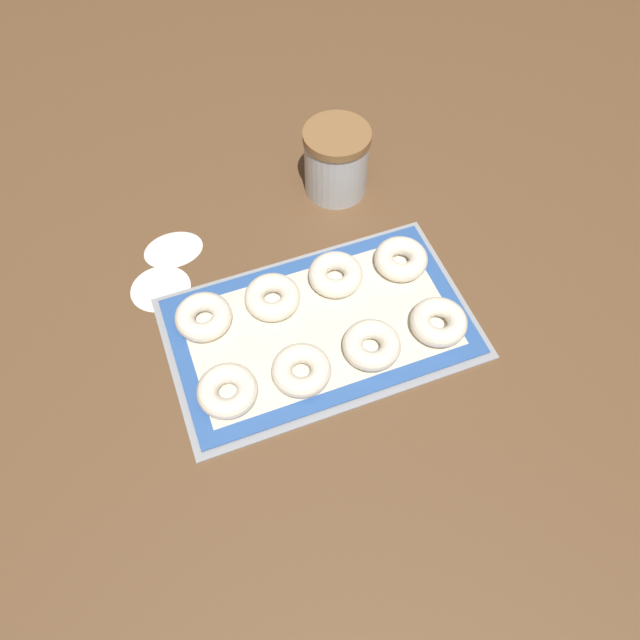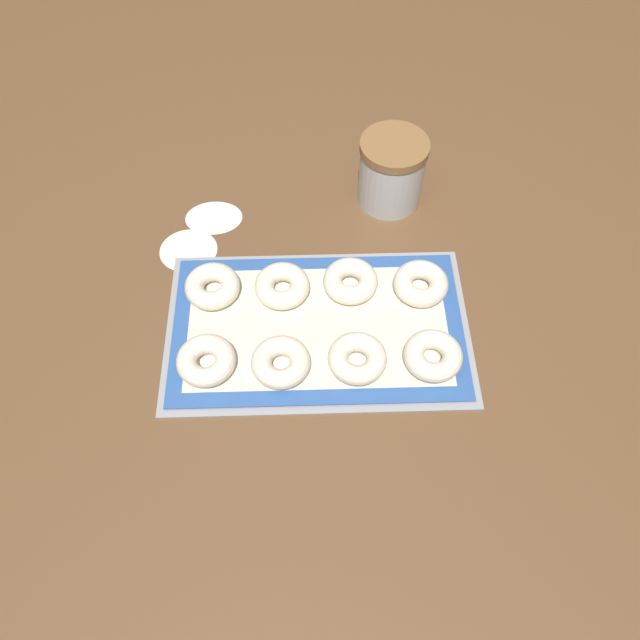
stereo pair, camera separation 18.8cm
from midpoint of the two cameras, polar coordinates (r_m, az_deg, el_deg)
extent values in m
plane|color=brown|center=(1.06, 4.36, -1.92)|extent=(2.80, 2.80, 0.00)
cube|color=#93969B|center=(1.06, 5.00, -1.41)|extent=(0.52, 0.32, 0.01)
cube|color=#2D569E|center=(1.06, 5.02, -1.26)|extent=(0.49, 0.30, 0.00)
cube|color=beige|center=(1.06, 5.02, -1.25)|extent=(0.44, 0.24, 0.00)
torus|color=silver|center=(1.00, -5.03, -4.47)|extent=(0.10, 0.10, 0.03)
torus|color=silver|center=(1.00, 1.91, -4.64)|extent=(0.10, 0.10, 0.03)
torus|color=silver|center=(1.01, 8.91, -4.25)|extent=(0.10, 0.10, 0.03)
torus|color=silver|center=(1.04, 15.60, -3.90)|extent=(0.10, 0.10, 0.03)
torus|color=silver|center=(1.08, -4.85, 2.42)|extent=(0.10, 0.10, 0.03)
torus|color=silver|center=(1.08, 1.61, 2.47)|extent=(0.10, 0.10, 0.03)
torus|color=silver|center=(1.09, 7.87, 2.90)|extent=(0.10, 0.10, 0.03)
torus|color=silver|center=(1.11, 14.16, 2.61)|extent=(0.10, 0.10, 0.03)
cylinder|color=silver|center=(1.23, 11.12, 12.38)|extent=(0.12, 0.12, 0.12)
cylinder|color=olive|center=(1.18, 11.69, 14.76)|extent=(0.13, 0.13, 0.02)
ellipsoid|color=white|center=(1.22, -5.24, 8.80)|extent=(0.11, 0.09, 0.00)
ellipsoid|color=white|center=(1.17, -7.40, 5.82)|extent=(0.11, 0.10, 0.00)
camera|label=1|loc=(0.09, -84.81, 7.98)|focal=35.00mm
camera|label=2|loc=(0.09, 95.19, -7.98)|focal=35.00mm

